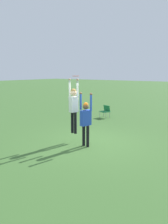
% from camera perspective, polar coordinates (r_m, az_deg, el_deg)
% --- Properties ---
extents(ground_plane, '(120.00, 120.00, 0.00)m').
position_cam_1_polar(ground_plane, '(9.29, 1.58, -7.98)').
color(ground_plane, '#3D662D').
extents(person_jumping, '(0.52, 0.40, 2.29)m').
position_cam_1_polar(person_jumping, '(9.02, -2.72, 2.02)').
color(person_jumping, black).
rests_on(person_jumping, ground_plane).
extents(person_defending, '(0.60, 0.48, 2.16)m').
position_cam_1_polar(person_defending, '(8.55, 0.46, -1.61)').
color(person_defending, black).
rests_on(person_defending, ground_plane).
extents(frisbee, '(0.26, 0.26, 0.02)m').
position_cam_1_polar(frisbee, '(8.68, -2.21, 9.38)').
color(frisbee, '#E04C23').
extents(camping_chair_3, '(0.66, 0.70, 0.79)m').
position_cam_1_polar(camping_chair_3, '(14.18, 5.63, 0.42)').
color(camping_chair_3, gray).
rests_on(camping_chair_3, ground_plane).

